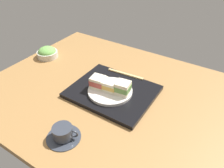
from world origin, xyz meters
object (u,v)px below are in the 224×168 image
sandwich_plate (110,91)px  chopsticks_pair (126,74)px  sandwich_near (123,88)px  salad_bowl (47,53)px  coffee_cup (63,133)px  sandwich_far (98,82)px  sandwich_middle (110,86)px

sandwich_plate → chopsticks_pair: sandwich_plate is taller
sandwich_near → salad_bowl: (61.22, -9.98, -3.63)cm
coffee_cup → sandwich_far: bearing=-80.2°
sandwich_plate → salad_bowl: size_ratio=1.69×
chopsticks_pair → sandwich_plate: bearing=94.3°
sandwich_middle → sandwich_far: bearing=9.9°
sandwich_far → coffee_cup: 32.00cm
sandwich_middle → salad_bowl: bearing=-11.4°
chopsticks_pair → sandwich_near: bearing=115.0°
sandwich_plate → sandwich_near: bearing=-170.1°
salad_bowl → coffee_cup: size_ratio=0.93×
sandwich_far → coffee_cup: sandwich_far is taller
sandwich_near → sandwich_far: bearing=9.9°
sandwich_plate → coffee_cup: (0.97, 32.42, -0.24)cm
sandwich_plate → coffee_cup: coffee_cup is taller
sandwich_near → sandwich_far: 12.97cm
sandwich_plate → salad_bowl: bearing=-11.4°
sandwich_plate → coffee_cup: 32.43cm
sandwich_middle → coffee_cup: size_ratio=0.55×
sandwich_far → coffee_cup: (-5.42, 31.30, -3.86)cm
sandwich_far → sandwich_middle: bearing=-170.1°
sandwich_near → sandwich_far: sandwich_near is taller
sandwich_middle → salad_bowl: (54.83, -11.09, -3.09)cm
sandwich_near → salad_bowl: 62.13cm
sandwich_near → chopsticks_pair: bearing=-65.0°
sandwich_middle → coffee_cup: (0.97, 32.42, -3.54)cm
sandwich_plate → chopsticks_pair: 17.69cm
sandwich_plate → sandwich_near: size_ratio=2.93×
sandwich_near → sandwich_middle: size_ratio=0.97×
salad_bowl → chopsticks_pair: salad_bowl is taller
sandwich_plate → salad_bowl: 55.94cm
sandwich_middle → sandwich_far: sandwich_far is taller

